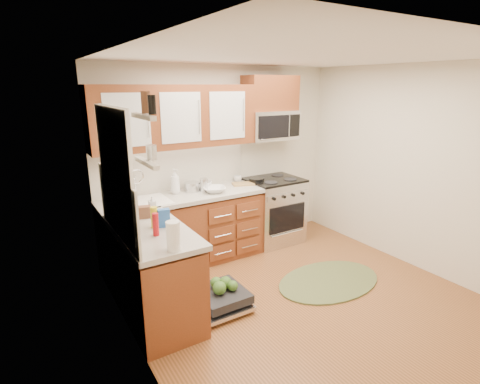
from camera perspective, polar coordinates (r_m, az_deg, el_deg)
floor at (r=4.31m, az=9.18°, el=-15.59°), size 3.50×3.50×0.00m
ceiling at (r=3.69m, az=11.00°, el=19.72°), size 3.50×3.50×0.00m
wall_back at (r=5.21m, az=-2.82°, el=4.99°), size 3.50×0.04×2.50m
wall_left at (r=3.00m, az=-16.07°, el=-4.02°), size 0.04×3.50×2.50m
wall_right at (r=5.12m, az=24.90°, el=3.31°), size 0.04×3.50×2.50m
base_cabinet_back at (r=4.88m, az=-8.47°, el=-6.05°), size 2.05×0.60×0.85m
base_cabinet_left at (r=3.87m, az=-12.97°, el=-12.49°), size 0.60×1.25×0.85m
countertop_back at (r=4.72m, az=-8.66°, el=-0.73°), size 2.07×0.64×0.05m
countertop_left at (r=3.67m, az=-13.28°, el=-5.91°), size 0.64×1.27×0.05m
backsplash_back at (r=4.91m, az=-10.17°, el=3.59°), size 2.05×0.02×0.57m
backsplash_left at (r=3.50m, az=-18.18°, el=-2.02°), size 0.02×1.25×0.57m
upper_cabinets at (r=4.66m, az=-9.83°, el=11.24°), size 2.05×0.35×0.75m
cabinet_over_mw at (r=5.34m, az=4.62°, el=14.79°), size 0.76×0.35×0.47m
range at (r=5.51m, az=5.12°, el=-2.79°), size 0.76×0.64×0.95m
microwave at (r=5.34m, az=4.67°, el=10.11°), size 0.76×0.38×0.40m
sink at (r=4.56m, az=-14.57°, el=-2.98°), size 0.62×0.50×0.26m
dishwasher at (r=4.05m, az=-3.34°, el=-16.01°), size 0.70×0.60×0.20m
window at (r=3.39m, az=-18.57°, el=3.35°), size 0.03×1.05×1.05m
window_blind at (r=3.34m, az=-18.65°, el=8.93°), size 0.02×0.96×0.40m
shelf_upper at (r=2.51m, az=-14.56°, el=11.08°), size 0.04×0.40×0.03m
shelf_lower at (r=2.55m, az=-14.09°, el=4.35°), size 0.04×0.40×0.03m
rug at (r=4.67m, az=13.40°, el=-13.04°), size 1.55×1.25×0.02m
skillet at (r=5.25m, az=2.53°, el=1.93°), size 0.28×0.28×0.04m
stock_pot at (r=4.84m, az=-7.32°, el=0.81°), size 0.25×0.25×0.12m
cutting_board at (r=5.14m, az=0.50°, el=1.24°), size 0.34×0.28×0.02m
canister at (r=4.83m, az=-5.53°, el=1.11°), size 0.13×0.13×0.17m
paper_towel_roll at (r=3.14m, az=-10.13°, el=-6.61°), size 0.14×0.14×0.25m
mustard_bottle at (r=3.66m, az=-12.95°, el=-3.80°), size 0.08×0.08×0.21m
red_bottle at (r=3.47m, az=-12.73°, el=-4.85°), size 0.07×0.07×0.21m
wooden_box at (r=3.97m, az=-14.30°, el=-2.97°), size 0.14×0.12×0.12m
blue_carton at (r=3.67m, az=-11.52°, el=-3.89°), size 0.12×0.09×0.18m
bowl_a at (r=4.77m, az=-3.91°, el=0.36°), size 0.37×0.37×0.07m
bowl_b at (r=4.96m, az=-6.05°, el=1.08°), size 0.37×0.37×0.10m
cup at (r=5.29m, az=-0.35°, el=2.05°), size 0.14×0.14×0.09m
soap_bottle_a at (r=4.75m, az=-9.89°, el=1.59°), size 0.15×0.16×0.31m
soap_bottle_b at (r=4.16m, az=-13.23°, el=-1.70°), size 0.09×0.09×0.17m
soap_bottle_c at (r=3.73m, az=-16.79°, el=-4.08°), size 0.14×0.14×0.16m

